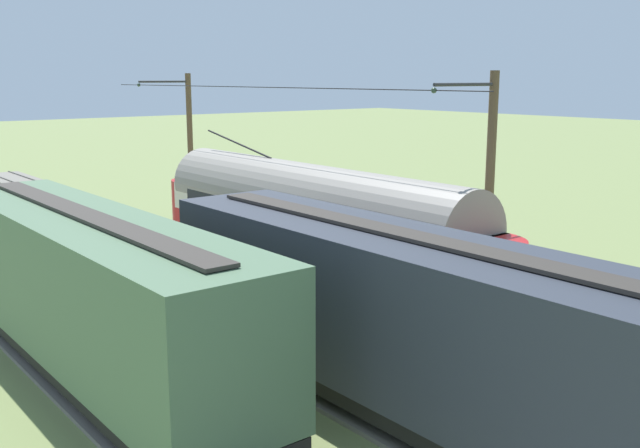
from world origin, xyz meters
TOP-DOWN VIEW (x-y plane):
  - ground_plane at (0.00, 0.00)m, footprint 220.00×220.00m
  - track_streetcar_siding at (-4.37, -0.31)m, footprint 2.80×80.00m
  - track_adjacent_siding at (0.00, -0.31)m, footprint 2.80×80.00m
  - track_third_siding at (4.37, -0.31)m, footprint 2.80×80.00m
  - vintage_streetcar at (-4.37, -1.53)m, footprint 2.65×17.22m
  - boxcar_adjacent at (-0.00, 6.98)m, footprint 2.96×13.54m
  - boxcar_far_siding at (4.37, 1.00)m, footprint 2.96×14.09m
  - catenary_pole_foreground at (-6.89, -14.55)m, footprint 2.82×0.28m
  - catenary_pole_mid_near at (-6.89, 4.04)m, footprint 2.82×0.28m
  - overhead_wire_run at (-4.46, -5.89)m, footprint 2.61×22.59m

SIDE VIEW (x-z plane):
  - ground_plane at x=0.00m, z-range 0.00..0.00m
  - track_streetcar_siding at x=-4.37m, z-range -0.04..0.14m
  - track_adjacent_siding at x=0.00m, z-range -0.04..0.14m
  - track_third_siding at x=4.37m, z-range -0.04..0.14m
  - boxcar_adjacent at x=0.00m, z-range 0.24..4.09m
  - boxcar_far_siding at x=4.37m, z-range 0.24..4.09m
  - vintage_streetcar at x=-4.37m, z-range -0.20..4.72m
  - catenary_pole_foreground at x=-6.89m, z-range 0.16..7.55m
  - catenary_pole_mid_near at x=-6.89m, z-range 0.16..7.55m
  - overhead_wire_run at x=-4.46m, z-range 6.76..6.93m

